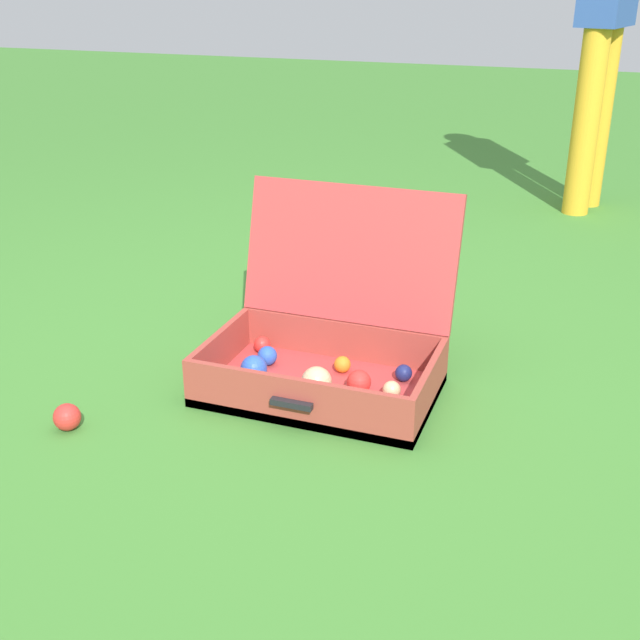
# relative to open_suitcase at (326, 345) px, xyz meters

# --- Properties ---
(ground_plane) EXTENTS (16.00, 16.00, 0.00)m
(ground_plane) POSITION_rel_open_suitcase_xyz_m (-0.05, -0.01, -0.12)
(ground_plane) COLOR #3D7A2D
(open_suitcase) EXTENTS (0.62, 0.53, 0.51)m
(open_suitcase) POSITION_rel_open_suitcase_xyz_m (0.00, 0.00, 0.00)
(open_suitcase) COLOR #B23838
(open_suitcase) RESTS_ON ground
(stray_ball_on_grass) EXTENTS (0.07, 0.07, 0.07)m
(stray_ball_on_grass) POSITION_rel_open_suitcase_xyz_m (-0.53, -0.46, -0.08)
(stray_ball_on_grass) COLOR red
(stray_ball_on_grass) RESTS_ON ground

